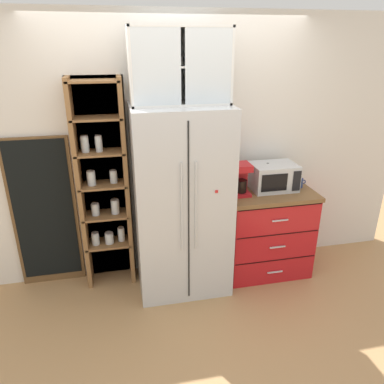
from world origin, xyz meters
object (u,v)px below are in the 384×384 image
object	(u,v)px
microwave	(273,177)
bottle_amber	(267,177)
refrigerator	(182,202)
bottle_green	(270,180)
chalkboard_menu	(45,214)
mug_navy	(299,183)
coffee_maker	(240,178)

from	to	relation	value
microwave	bottle_amber	world-z (taller)	same
refrigerator	microwave	world-z (taller)	refrigerator
bottle_green	chalkboard_menu	xyz separation A→B (m)	(-2.17, 0.24, -0.26)
refrigerator	chalkboard_menu	xyz separation A→B (m)	(-1.28, 0.30, -0.14)
refrigerator	mug_navy	world-z (taller)	refrigerator
bottle_green	chalkboard_menu	size ratio (longest dim) A/B	0.17
coffee_maker	microwave	bearing A→B (deg)	6.57
bottle_green	bottle_amber	distance (m)	0.08
refrigerator	chalkboard_menu	size ratio (longest dim) A/B	1.19
bottle_green	chalkboard_menu	distance (m)	2.20
bottle_green	chalkboard_menu	world-z (taller)	chalkboard_menu
bottle_amber	chalkboard_menu	bearing A→B (deg)	175.71
mug_navy	bottle_green	bearing A→B (deg)	-176.00
refrigerator	bottle_amber	bearing A→B (deg)	8.99
bottle_amber	chalkboard_menu	distance (m)	2.19
coffee_maker	bottle_green	distance (m)	0.32
mug_navy	chalkboard_menu	distance (m)	2.53
microwave	mug_navy	bearing A→B (deg)	-1.49
coffee_maker	mug_navy	size ratio (longest dim) A/B	2.72
mug_navy	microwave	bearing A→B (deg)	178.51
microwave	coffee_maker	world-z (taller)	coffee_maker
coffee_maker	bottle_green	size ratio (longest dim) A/B	1.21
chalkboard_menu	microwave	bearing A→B (deg)	-5.32
refrigerator	microwave	bearing A→B (deg)	5.89
coffee_maker	bottle_green	bearing A→B (deg)	2.03
mug_navy	bottle_amber	xyz separation A→B (m)	(-0.34, 0.05, 0.07)
microwave	mug_navy	distance (m)	0.30
refrigerator	bottle_green	distance (m)	0.91
bottle_amber	microwave	bearing A→B (deg)	-40.78
coffee_maker	bottle_amber	size ratio (longest dim) A/B	1.19
mug_navy	refrigerator	bearing A→B (deg)	-175.81
chalkboard_menu	bottle_amber	bearing A→B (deg)	-4.29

